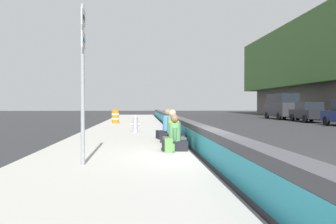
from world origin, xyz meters
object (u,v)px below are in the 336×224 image
Objects in this scene: seated_person_foreground at (175,139)px; route_sign_post at (83,73)px; fire_hydrant at (135,123)px; seated_person_middle at (174,136)px; construction_barrel at (115,117)px; seated_person_rear at (172,132)px; seated_person_far at (168,129)px; parked_car_midline at (309,112)px; parked_car_far at (282,106)px; backpack at (169,145)px.

route_sign_post is at bearing 137.78° from seated_person_foreground.
fire_hydrant is 5.94m from seated_person_middle.
seated_person_middle is 1.10× the size of construction_barrel.
route_sign_post is at bearing 154.05° from seated_person_rear.
seated_person_far is 0.26× the size of parked_car_midline.
seated_person_middle is 2.41m from seated_person_far.
parked_car_far reaches higher than parked_car_midline.
parked_car_far reaches higher than seated_person_far.
backpack is at bearing -45.48° from route_sign_post.
backpack is (2.05, -2.08, -1.88)m from route_sign_post.
parked_car_midline is (19.70, -13.11, 0.39)m from seated_person_foreground.
fire_hydrant is 7.22m from seated_person_foreground.
seated_person_foreground is at bearing 179.11° from seated_person_far.
seated_person_middle is 27.48m from parked_car_far.
construction_barrel is (9.05, 1.61, 0.03)m from fire_hydrant.
seated_person_middle is at bearing 151.90° from parked_car_far.
seated_person_foreground is 16.41m from construction_barrel.
construction_barrel is 18.52m from parked_car_far.
seated_person_rear is 1.29m from seated_person_far.
seated_person_rear reaches higher than construction_barrel.
seated_person_foreground reaches higher than construction_barrel.
parked_car_far is (28.08, -15.32, -0.86)m from route_sign_post.
parked_car_midline is (17.25, -12.98, 0.36)m from seated_person_rear.
seated_person_foreground is 28.70m from parked_car_far.
seated_person_far reaches higher than construction_barrel.
backpack is at bearing 176.42° from seated_person_far.
construction_barrel reaches higher than backpack.
backpack is (-4.21, 0.26, -0.18)m from seated_person_far.
seated_person_rear is at bearing -176.60° from seated_person_far.
seated_person_far is at bearing 3.40° from seated_person_rear.
backpack is at bearing 153.04° from parked_car_far.
seated_person_far is at bearing -3.58° from backpack.
backpack is (-2.93, 0.34, -0.17)m from seated_person_rear.
seated_person_middle is 0.89× the size of seated_person_rear.
seated_person_middle is at bearing -166.45° from fire_hydrant.
backpack is at bearing 173.38° from seated_person_rear.
backpack is at bearing 146.57° from parked_car_midline.
seated_person_rear is (-4.64, -1.43, -0.08)m from fire_hydrant.
construction_barrel is at bearing 13.43° from seated_person_far.
parked_car_far reaches higher than backpack.
seated_person_rear is at bearing 143.04° from parked_car_midline.
seated_person_middle is at bearing 178.13° from seated_person_rear.
route_sign_post is 3.47m from backpack.
seated_person_rear reaches higher than fire_hydrant.
seated_person_foreground is at bearing -23.45° from backpack.
seated_person_middle is at bearing -31.78° from route_sign_post.
seated_person_far is (2.41, 0.04, 0.04)m from seated_person_middle.
route_sign_post is 5.79m from seated_person_rear.
seated_person_far reaches higher than seated_person_foreground.
seated_person_foreground is 2.46m from seated_person_rear.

